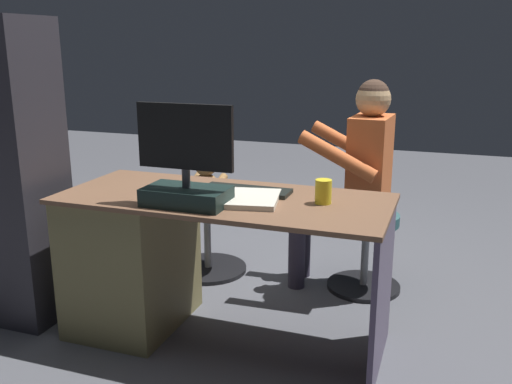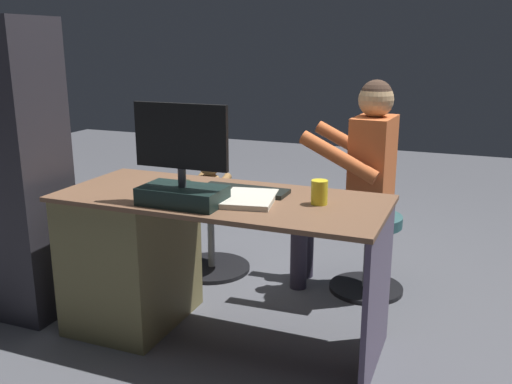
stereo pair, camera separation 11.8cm
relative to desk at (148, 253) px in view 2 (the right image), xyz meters
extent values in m
plane|color=#55565D|center=(-0.41, -0.34, -0.38)|extent=(10.00, 10.00, 0.00)
cube|color=brown|center=(-0.41, 0.00, 0.33)|extent=(1.53, 0.65, 0.02)
cube|color=olive|center=(0.10, 0.00, -0.03)|extent=(0.49, 0.60, 0.70)
cube|color=#4E425C|center=(-1.15, 0.00, -0.03)|extent=(0.02, 0.59, 0.70)
cube|color=black|center=(-0.31, 0.18, 0.38)|extent=(0.37, 0.21, 0.08)
cylinder|color=#333338|center=(-0.31, 0.18, 0.46)|extent=(0.04, 0.04, 0.08)
cube|color=black|center=(-0.31, 0.18, 0.64)|extent=(0.44, 0.02, 0.28)
cube|color=#19598C|center=(-0.31, 0.17, 0.64)|extent=(0.40, 0.00, 0.25)
cube|color=black|center=(-0.49, -0.10, 0.35)|extent=(0.42, 0.14, 0.02)
ellipsoid|color=#243021|center=(-0.18, -0.08, 0.36)|extent=(0.06, 0.10, 0.04)
cylinder|color=yellow|center=(-0.87, -0.04, 0.39)|extent=(0.07, 0.07, 0.11)
cube|color=black|center=(-0.13, -0.01, 0.35)|extent=(0.08, 0.16, 0.02)
cube|color=beige|center=(-0.57, 0.03, 0.35)|extent=(0.27, 0.34, 0.02)
cylinder|color=black|center=(0.01, -0.74, -0.37)|extent=(0.49, 0.49, 0.03)
cylinder|color=gray|center=(0.01, -0.74, -0.17)|extent=(0.04, 0.04, 0.37)
cylinder|color=#3A3D42|center=(0.01, -0.74, 0.05)|extent=(0.39, 0.39, 0.06)
ellipsoid|color=#A57845|center=(0.01, -0.74, 0.16)|extent=(0.17, 0.14, 0.17)
sphere|color=#A57845|center=(0.01, -0.74, 0.31)|extent=(0.14, 0.14, 0.14)
sphere|color=beige|center=(0.01, -0.80, 0.30)|extent=(0.05, 0.05, 0.05)
sphere|color=#A57845|center=(-0.03, -0.74, 0.36)|extent=(0.06, 0.06, 0.06)
sphere|color=#A57845|center=(0.06, -0.74, 0.36)|extent=(0.06, 0.06, 0.06)
cylinder|color=#A57845|center=(-0.07, -0.77, 0.20)|extent=(0.05, 0.13, 0.09)
cylinder|color=#A57845|center=(0.10, -0.77, 0.20)|extent=(0.05, 0.13, 0.09)
cylinder|color=#A57845|center=(-0.03, -0.83, 0.11)|extent=(0.06, 0.10, 0.06)
cylinder|color=#A57845|center=(0.06, -0.83, 0.11)|extent=(0.06, 0.10, 0.06)
cylinder|color=black|center=(-0.96, -0.80, -0.37)|extent=(0.43, 0.43, 0.03)
cylinder|color=gray|center=(-0.96, -0.80, -0.17)|extent=(0.04, 0.04, 0.37)
cylinder|color=#2E5B61|center=(-0.96, -0.80, 0.05)|extent=(0.37, 0.37, 0.06)
cube|color=orange|center=(-0.96, -0.80, 0.36)|extent=(0.22, 0.33, 0.56)
sphere|color=tan|center=(-0.96, -0.80, 0.73)|extent=(0.19, 0.19, 0.19)
sphere|color=#4B3529|center=(-0.96, -0.80, 0.75)|extent=(0.18, 0.18, 0.18)
cylinder|color=orange|center=(-0.82, -0.60, 0.44)|extent=(0.44, 0.10, 0.26)
cylinder|color=orange|center=(-0.79, -0.99, 0.44)|extent=(0.44, 0.10, 0.26)
cylinder|color=#352F40|center=(-0.77, -0.70, 0.10)|extent=(0.39, 0.13, 0.11)
cylinder|color=#352F40|center=(-0.58, -0.69, -0.15)|extent=(0.10, 0.10, 0.46)
cylinder|color=#352F40|center=(-0.76, -0.88, 0.10)|extent=(0.39, 0.13, 0.11)
cylinder|color=#352F40|center=(-0.57, -0.87, -0.15)|extent=(0.10, 0.10, 0.46)
cube|color=#2C292F|center=(0.69, 0.12, 0.38)|extent=(0.44, 0.36, 1.53)
camera|label=1|loc=(-1.38, 2.30, 1.03)|focal=39.35mm
camera|label=2|loc=(-1.49, 2.25, 1.03)|focal=39.35mm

